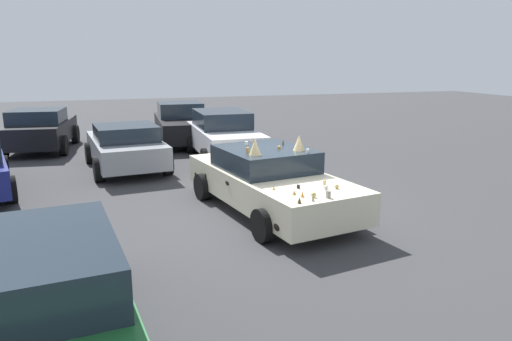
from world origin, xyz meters
TOP-DOWN VIEW (x-y plane):
  - ground_plane at (0.00, 0.00)m, footprint 60.00×60.00m
  - art_car_decorated at (0.04, 0.01)m, footprint 4.90×2.64m
  - parked_sedan_far_right at (4.93, 2.63)m, footprint 4.10×2.35m
  - parked_sedan_near_left at (-4.05, 4.00)m, footprint 4.71×2.37m
  - parked_sedan_far_left at (8.84, 0.40)m, footprint 4.34×2.13m
  - parked_sedan_row_back_center at (8.86, 5.29)m, footprint 4.10×2.38m
  - parked_sedan_behind_left at (5.57, -0.41)m, footprint 4.25×1.99m

SIDE VIEW (x-z plane):
  - ground_plane at x=0.00m, z-range 0.00..0.00m
  - art_car_decorated at x=0.04m, z-range -0.15..1.47m
  - parked_sedan_far_right at x=4.93m, z-range 0.01..1.32m
  - parked_sedan_near_left at x=-4.05m, z-range 0.01..1.42m
  - parked_sedan_far_left at x=8.84m, z-range -0.03..1.49m
  - parked_sedan_row_back_center at x=8.86m, z-range 0.01..1.46m
  - parked_sedan_behind_left at x=5.57m, z-range 0.01..1.50m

